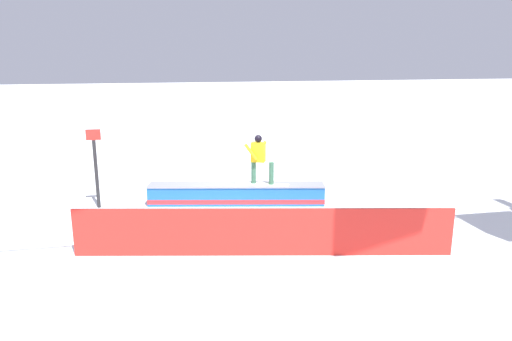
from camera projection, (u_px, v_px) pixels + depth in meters
ground_plane at (236, 204)px, 14.13m from camera, size 120.00×120.00×0.00m
grind_box at (236, 195)px, 14.07m from camera, size 5.19×1.62×0.61m
snowboarder at (259, 158)px, 13.82m from camera, size 1.54×0.88×1.46m
safety_fence at (263, 232)px, 10.41m from camera, size 8.18×1.65×1.09m
trail_marker at (96, 167)px, 13.51m from camera, size 0.40×0.10×2.28m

